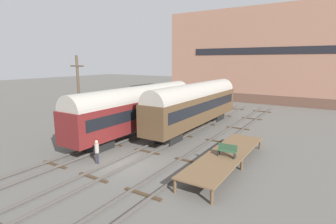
# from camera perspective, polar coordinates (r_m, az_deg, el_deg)

# --- Properties ---
(ground_plane) EXTENTS (200.00, 200.00, 0.00)m
(ground_plane) POSITION_cam_1_polar(r_m,az_deg,el_deg) (20.62, -9.62, -11.01)
(ground_plane) COLOR #56544F
(track_left) EXTENTS (2.60, 60.00, 0.26)m
(track_left) POSITION_cam_1_polar(r_m,az_deg,el_deg) (23.39, -17.32, -8.30)
(track_left) COLOR #4C4742
(track_left) RESTS_ON ground
(track_middle) EXTENTS (2.60, 60.00, 0.26)m
(track_middle) POSITION_cam_1_polar(r_m,az_deg,el_deg) (20.57, -9.64, -10.65)
(track_middle) COLOR #4C4742
(track_middle) RESTS_ON ground
(track_right) EXTENTS (2.60, 60.00, 0.26)m
(track_right) POSITION_cam_1_polar(r_m,az_deg,el_deg) (18.26, 0.39, -13.37)
(track_right) COLOR #4C4742
(track_right) RESTS_ON ground
(train_car_maroon) EXTENTS (2.89, 17.79, 5.14)m
(train_car_maroon) POSITION_cam_1_polar(r_m,az_deg,el_deg) (27.61, -6.50, 1.07)
(train_car_maroon) COLOR black
(train_car_maroon) RESTS_ON ground
(train_car_brown) EXTENTS (2.87, 17.67, 5.28)m
(train_car_brown) POSITION_cam_1_polar(r_m,az_deg,el_deg) (29.72, 6.04, 1.96)
(train_car_brown) COLOR black
(train_car_brown) RESTS_ON ground
(station_platform) EXTENTS (2.64, 11.17, 0.98)m
(station_platform) POSITION_cam_1_polar(r_m,az_deg,el_deg) (19.99, 12.56, -9.10)
(station_platform) COLOR brown
(station_platform) RESTS_ON ground
(bench) EXTENTS (1.40, 0.40, 0.91)m
(bench) POSITION_cam_1_polar(r_m,az_deg,el_deg) (19.28, 12.74, -8.07)
(bench) COLOR #2D4C33
(bench) RESTS_ON station_platform
(person_worker) EXTENTS (0.32, 0.32, 1.86)m
(person_worker) POSITION_cam_1_polar(r_m,az_deg,el_deg) (20.62, -15.24, -7.90)
(person_worker) COLOR #282833
(person_worker) RESTS_ON ground
(utility_pole) EXTENTS (1.80, 0.24, 8.21)m
(utility_pole) POSITION_cam_1_polar(r_m,az_deg,el_deg) (26.52, -18.79, 3.04)
(utility_pole) COLOR #473828
(utility_pole) RESTS_ON ground
(warehouse_building) EXTENTS (38.03, 11.56, 17.17)m
(warehouse_building) POSITION_cam_1_polar(r_m,az_deg,el_deg) (55.33, 21.58, 11.23)
(warehouse_building) COLOR brown
(warehouse_building) RESTS_ON ground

